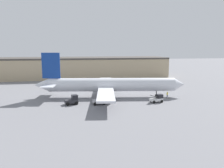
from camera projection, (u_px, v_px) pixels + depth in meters
ground_plane at (112, 97)px, 62.55m from camera, size 400.00×400.00×0.00m
terminal_building at (72, 68)px, 102.30m from camera, size 88.46×17.92×9.43m
airplane at (108, 85)px, 61.94m from camera, size 42.77×35.68×12.60m
ground_crew_worker at (167, 94)px, 61.90m from camera, size 0.36×0.36×1.62m
baggage_tug at (100, 100)px, 54.24m from camera, size 3.19×2.21×2.23m
belt_loader_truck at (157, 99)px, 56.33m from camera, size 3.57×2.30×2.05m
pushback_tug at (72, 100)px, 54.27m from camera, size 3.47×2.72×2.35m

